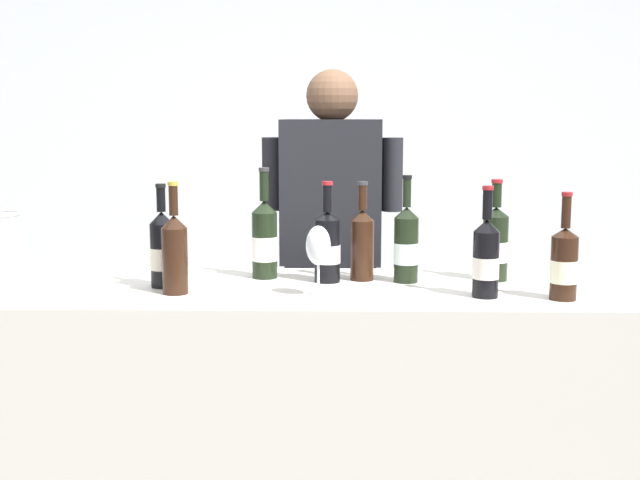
# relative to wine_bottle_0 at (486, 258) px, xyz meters

# --- Properties ---
(wall_back) EXTENTS (8.00, 0.10, 2.80)m
(wall_back) POSITION_rel_wine_bottle_0_xyz_m (-0.67, 2.73, 0.36)
(wall_back) COLOR silver
(wall_back) RESTS_ON ground_plane
(counter) EXTENTS (2.29, 0.65, 0.92)m
(counter) POSITION_rel_wine_bottle_0_xyz_m (-0.67, 0.13, -0.58)
(counter) COLOR beige
(counter) RESTS_ON ground_plane
(wine_bottle_0) EXTENTS (0.08, 0.08, 0.33)m
(wine_bottle_0) POSITION_rel_wine_bottle_0_xyz_m (0.00, 0.00, 0.00)
(wine_bottle_0) COLOR black
(wine_bottle_0) RESTS_ON counter
(wine_bottle_1) EXTENTS (0.08, 0.08, 0.32)m
(wine_bottle_1) POSITION_rel_wine_bottle_0_xyz_m (0.22, -0.03, -0.01)
(wine_bottle_1) COLOR black
(wine_bottle_1) RESTS_ON counter
(wine_bottle_2) EXTENTS (0.09, 0.09, 0.33)m
(wine_bottle_2) POSITION_rel_wine_bottle_0_xyz_m (-0.47, 0.22, -0.00)
(wine_bottle_2) COLOR black
(wine_bottle_2) RESTS_ON counter
(wine_bottle_3) EXTENTS (0.08, 0.08, 0.35)m
(wine_bottle_3) POSITION_rel_wine_bottle_0_xyz_m (-0.22, 0.22, 0.00)
(wine_bottle_3) COLOR black
(wine_bottle_3) RESTS_ON counter
(wine_bottle_4) EXTENTS (0.08, 0.08, 0.34)m
(wine_bottle_4) POSITION_rel_wine_bottle_0_xyz_m (-0.93, 0.03, 0.01)
(wine_bottle_4) COLOR black
(wine_bottle_4) RESTS_ON counter
(wine_bottle_5) EXTENTS (0.08, 0.08, 0.32)m
(wine_bottle_5) POSITION_rel_wine_bottle_0_xyz_m (-0.36, 0.25, 0.01)
(wine_bottle_5) COLOR black
(wine_bottle_5) RESTS_ON counter
(wine_bottle_6) EXTENTS (0.08, 0.08, 0.33)m
(wine_bottle_6) POSITION_rel_wine_bottle_0_xyz_m (-0.99, 0.12, 0.00)
(wine_bottle_6) COLOR black
(wine_bottle_6) RESTS_ON counter
(wine_bottle_7) EXTENTS (0.09, 0.09, 0.37)m
(wine_bottle_7) POSITION_rel_wine_bottle_0_xyz_m (-0.68, 0.28, 0.01)
(wine_bottle_7) COLOR black
(wine_bottle_7) RESTS_ON counter
(wine_bottle_8) EXTENTS (0.08, 0.08, 0.33)m
(wine_bottle_8) POSITION_rel_wine_bottle_0_xyz_m (0.07, 0.26, 0.00)
(wine_bottle_8) COLOR black
(wine_bottle_8) RESTS_ON counter
(wine_glass) EXTENTS (0.07, 0.07, 0.21)m
(wine_glass) POSITION_rel_wine_bottle_0_xyz_m (-0.50, -0.00, 0.03)
(wine_glass) COLOR silver
(wine_glass) RESTS_ON counter
(person_server) EXTENTS (0.55, 0.26, 1.63)m
(person_server) POSITION_rel_wine_bottle_0_xyz_m (-0.46, 0.79, -0.24)
(person_server) COLOR black
(person_server) RESTS_ON ground_plane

